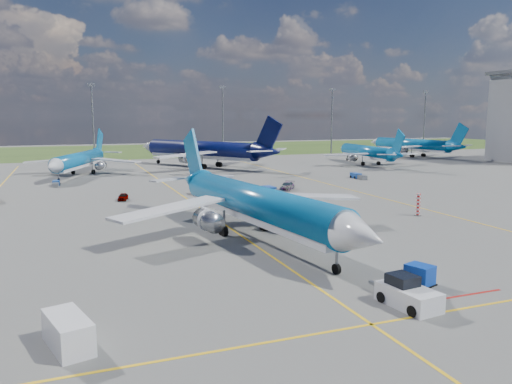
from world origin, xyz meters
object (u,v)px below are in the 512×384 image
object	(u,v)px
uld_container	(420,275)
service_van	(68,332)
bg_jet_ene	(411,156)
baggage_tug_c	(56,184)
main_airliner	(256,238)
bg_jet_nnw	(80,175)
warning_post	(418,205)
bg_jet_n	(202,167)
service_car_c	(287,186)
bg_jet_ne	(366,164)
service_car_a	(123,197)
service_car_b	(204,190)
pushback_tug	(407,294)
baggage_tug_w	(271,191)
baggage_tug_e	(358,176)

from	to	relation	value
uld_container	service_van	world-z (taller)	service_van
bg_jet_ene	baggage_tug_c	world-z (taller)	bg_jet_ene
bg_jet_ene	main_airliner	xyz separation A→B (m)	(-87.29, -85.42, 0.00)
bg_jet_nnw	warning_post	bearing A→B (deg)	-37.32
warning_post	uld_container	distance (m)	29.04
bg_jet_ene	bg_jet_n	bearing A→B (deg)	-2.02
bg_jet_ene	service_car_c	world-z (taller)	bg_jet_ene
bg_jet_ne	bg_jet_n	bearing A→B (deg)	-5.20
service_van	service_car_a	distance (m)	51.85
warning_post	service_car_b	size ratio (longest dim) A/B	0.65
bg_jet_n	pushback_tug	world-z (taller)	bg_jet_n
uld_container	baggage_tug_w	distance (m)	46.99
warning_post	bg_jet_nnw	size ratio (longest dim) A/B	0.08
bg_jet_ene	service_van	size ratio (longest dim) A/B	9.73
bg_jet_ene	service_car_b	bearing A→B (deg)	23.09
pushback_tug	baggage_tug_c	size ratio (longest dim) A/B	1.48
bg_jet_ne	baggage_tug_e	size ratio (longest dim) A/B	7.50
baggage_tug_c	pushback_tug	bearing A→B (deg)	-69.40
bg_jet_ene	uld_container	xyz separation A→B (m)	(-80.47, -104.16, 0.80)
service_van	baggage_tug_e	distance (m)	84.87
bg_jet_n	service_car_c	size ratio (longest dim) A/B	10.44
bg_jet_nnw	bg_jet_n	size ratio (longest dim) A/B	0.76
baggage_tug_e	service_van	bearing A→B (deg)	-132.30
bg_jet_nnw	main_airliner	xyz separation A→B (m)	(16.44, -68.95, 0.00)
pushback_tug	baggage_tug_w	bearing A→B (deg)	70.99
bg_jet_nnw	service_van	size ratio (longest dim) A/B	8.65
warning_post	baggage_tug_w	bearing A→B (deg)	115.78
main_airliner	pushback_tug	distance (m)	22.35
pushback_tug	service_car_b	size ratio (longest dim) A/B	1.38
bg_jet_ne	baggage_tug_w	xyz separation A→B (m)	(-44.91, -39.64, 0.58)
bg_jet_n	bg_jet_ene	distance (m)	73.93
main_airliner	service_car_a	world-z (taller)	main_airliner
service_car_a	baggage_tug_c	distance (m)	23.65
warning_post	bg_jet_ne	bearing A→B (deg)	62.21
service_car_c	baggage_tug_c	world-z (taller)	service_car_c
service_car_a	baggage_tug_w	world-z (taller)	baggage_tug_w
warning_post	service_car_c	distance (m)	28.77
baggage_tug_c	baggage_tug_e	size ratio (longest dim) A/B	0.87
bg_jet_ne	service_car_c	bearing A→B (deg)	47.78
bg_jet_n	baggage_tug_w	world-z (taller)	bg_jet_n
pushback_tug	baggage_tug_e	distance (m)	72.73
bg_jet_n	service_car_c	xyz separation A→B (m)	(4.32, -44.44, 0.69)
baggage_tug_w	service_van	bearing A→B (deg)	-125.39
bg_jet_nnw	bg_jet_n	bearing A→B (deg)	34.10
baggage_tug_w	service_car_c	bearing A→B (deg)	39.68
pushback_tug	service_car_b	xyz separation A→B (m)	(-0.21, 54.59, -0.22)
bg_jet_n	service_car_a	size ratio (longest dim) A/B	14.87
bg_jet_nnw	bg_jet_n	world-z (taller)	bg_jet_n
service_car_a	baggage_tug_e	xyz separation A→B (m)	(49.89, 10.45, -0.04)
bg_jet_ne	bg_jet_ene	distance (m)	34.14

